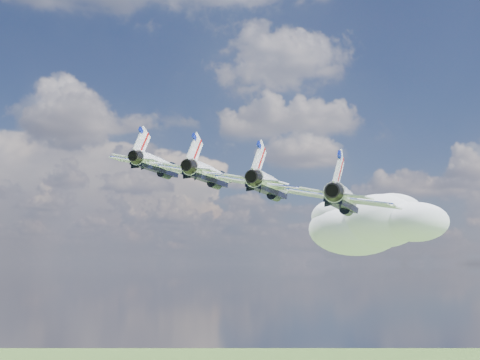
{
  "coord_description": "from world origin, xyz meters",
  "views": [
    {
      "loc": [
        -26.38,
        -63.58,
        138.84
      ],
      "look_at": [
        -21.31,
        13.48,
        149.66
      ],
      "focal_mm": 45.0,
      "sensor_mm": 36.0,
      "label": 1
    }
  ],
  "objects_px": {
    "jet_0": "(160,165)",
    "jet_1": "(211,175)",
    "jet_2": "(272,186)",
    "jet_3": "(345,199)"
  },
  "relations": [
    {
      "from": "jet_0",
      "to": "jet_1",
      "type": "height_order",
      "value": "jet_0"
    },
    {
      "from": "jet_3",
      "to": "jet_2",
      "type": "bearing_deg",
      "value": 156.97
    },
    {
      "from": "jet_0",
      "to": "jet_1",
      "type": "bearing_deg",
      "value": -23.03
    },
    {
      "from": "jet_1",
      "to": "jet_2",
      "type": "bearing_deg",
      "value": -23.03
    },
    {
      "from": "jet_0",
      "to": "jet_2",
      "type": "height_order",
      "value": "jet_0"
    },
    {
      "from": "jet_2",
      "to": "jet_0",
      "type": "bearing_deg",
      "value": 156.97
    },
    {
      "from": "jet_2",
      "to": "jet_3",
      "type": "relative_size",
      "value": 1.0
    },
    {
      "from": "jet_0",
      "to": "jet_3",
      "type": "bearing_deg",
      "value": -23.03
    },
    {
      "from": "jet_1",
      "to": "jet_2",
      "type": "distance_m",
      "value": 10.78
    },
    {
      "from": "jet_0",
      "to": "jet_2",
      "type": "distance_m",
      "value": 21.57
    }
  ]
}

